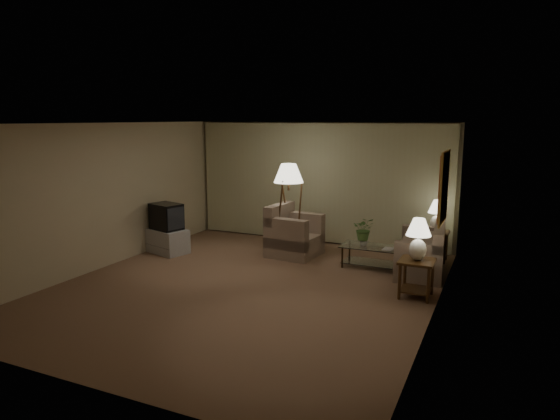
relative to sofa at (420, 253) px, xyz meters
The scene contains 16 objects.
ground 3.24m from the sofa, 141.02° to the right, with size 7.00×7.00×0.00m, color brown.
room_shell 2.89m from the sofa, 168.26° to the right, with size 6.04×7.02×2.72m.
sofa is the anchor object (origin of this frame).
armchair 2.53m from the sofa, behind, with size 1.13×1.08×0.82m.
side_table_near 1.36m from the sofa, 83.66° to the right, with size 0.53×0.53×0.60m.
side_table_far 0.89m from the sofa, 80.30° to the left, with size 0.48×0.41×0.60m.
table_lamp_near 1.50m from the sofa, 83.66° to the right, with size 0.39×0.39×0.67m.
table_lamp_far 1.08m from the sofa, 80.30° to the left, with size 0.36×0.36×0.62m.
coffee_table 0.90m from the sofa, behind, with size 1.12×0.61×0.41m.
tv_cabinet 5.12m from the sofa, behind, with size 0.98×0.76×0.50m, color #ADADB0.
crt_tv 5.13m from the sofa, behind, with size 0.73×0.61×0.54m, color black.
floor_lamp 2.78m from the sofa, behind, with size 0.61×0.61×1.88m.
ottoman 2.85m from the sofa, 167.48° to the left, with size 0.62×0.62×0.42m, color #A76338.
vase 1.05m from the sofa, behind, with size 0.14×0.14×0.15m, color silver.
flowers 1.13m from the sofa, behind, with size 0.40×0.34×0.44m, color #4E7D37.
book 0.67m from the sofa, 162.61° to the right, with size 0.18×0.25×0.02m, color olive.
Camera 1 is at (3.81, -7.04, 2.78)m, focal length 32.00 mm.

